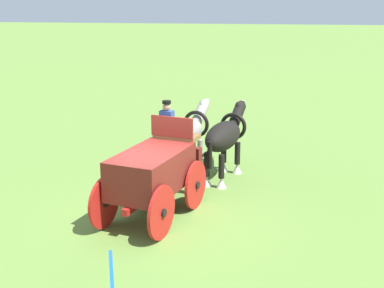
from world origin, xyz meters
The scene contains 4 objects.
ground_plane centered at (0.00, 0.00, 0.00)m, with size 220.00×220.00×0.00m, color olive.
show_wagon centered at (0.15, -0.03, 1.19)m, with size 5.59×2.35×2.76m.
draft_horse_near centered at (3.68, -0.20, 1.29)m, with size 3.15×1.34×2.15m.
draft_horse_off centered at (3.38, -1.46, 1.33)m, with size 3.11×1.32×2.19m.
Camera 1 is at (-12.07, -3.16, 5.41)m, focal length 48.74 mm.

